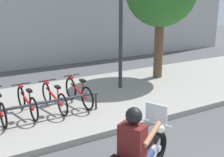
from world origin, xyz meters
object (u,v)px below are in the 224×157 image
Objects in this scene: bicycle_2 at (27,102)px; rider at (135,143)px; bicycle_3 at (54,97)px; bike_rack at (33,106)px; bicycle_4 at (79,92)px; street_lamp at (121,15)px.

rider is at bearing -77.94° from bicycle_2.
bike_rack is at bearing -141.77° from bicycle_3.
bicycle_4 is at bearing -0.14° from bicycle_3.
bicycle_2 is at bearing 102.06° from rider.
bicycle_3 is at bearing 0.06° from bicycle_2.
bicycle_3 reaches higher than bike_rack.
bike_rack is at bearing -158.57° from bicycle_4.
rider is 5.30m from street_lamp.
bicycle_2 is at bearing -166.85° from street_lamp.
street_lamp reaches higher than bicycle_4.
bicycle_4 is 0.48× the size of bike_rack.
street_lamp is at bearing 22.06° from bike_rack.
bike_rack is 0.83× the size of street_lamp.
bicycle_2 is 0.39× the size of street_lamp.
bicycle_3 is 0.71m from bicycle_4.
bicycle_3 is 0.41× the size of street_lamp.
rider is 3.70m from bicycle_4.
street_lamp reaches higher than rider.
rider reaches higher than bicycle_2.
bicycle_3 is at bearing 38.23° from bike_rack.
street_lamp is (1.82, 0.76, 2.00)m from bicycle_4.
rider is 0.88× the size of bicycle_4.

